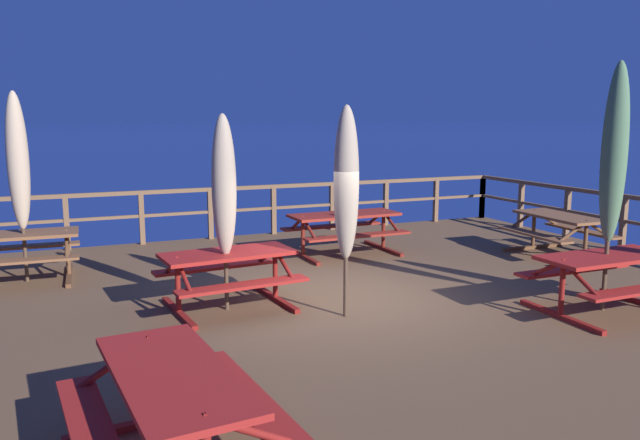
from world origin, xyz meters
The scene contains 13 objects.
ground_plane centered at (0.00, 0.00, 0.00)m, with size 600.00×600.00×0.00m, color navy.
wooden_deck centered at (0.00, 0.00, 0.31)m, with size 12.90×10.24×0.62m, color brown.
railing_waterside_far centered at (0.00, 4.97, 1.35)m, with size 12.70×0.10×1.09m.
picnic_table_back_right centered at (-1.60, 0.17, 1.18)m, with size 1.85×1.55×0.78m.
picnic_table_mid_right centered at (-4.22, 2.77, 1.18)m, with size 1.79×1.47×0.78m.
picnic_table_front_left centered at (4.81, 0.84, 1.17)m, with size 1.47×1.75×0.78m.
picnic_table_back_left centered at (1.27, 2.57, 1.18)m, with size 2.07×1.44×0.78m.
picnic_table_mid_left centered at (2.90, -1.96, 1.18)m, with size 1.83×1.40×0.78m.
picnic_table_front_right centered at (-2.97, -3.48, 1.18)m, with size 1.55×1.97×0.78m.
patio_umbrella_tall_back_left centered at (-1.64, 0.10, 2.27)m, with size 0.32×0.32×2.59m.
patio_umbrella_tall_mid_left centered at (-4.15, 2.72, 2.49)m, with size 0.32×0.32×2.93m.
patio_umbrella_tall_mid_right centered at (-0.31, -0.79, 2.33)m, with size 0.32×0.32×2.69m.
patio_umbrella_short_front centered at (2.95, -1.91, 2.68)m, with size 0.32×0.32×3.24m.
Camera 1 is at (-3.64, -7.71, 3.16)m, focal length 34.72 mm.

